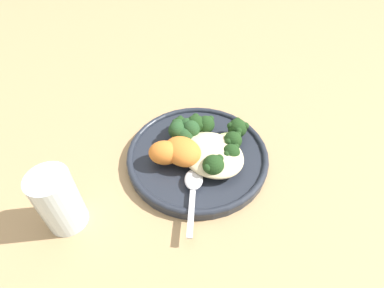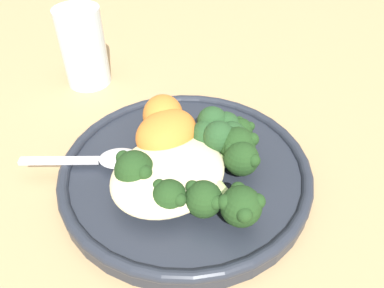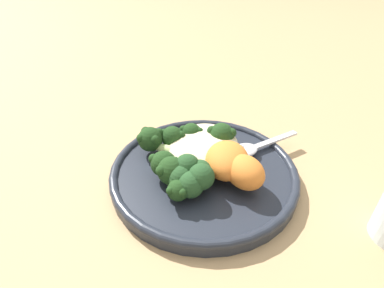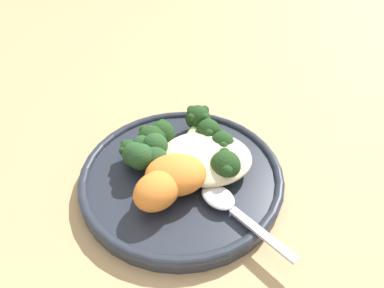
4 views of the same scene
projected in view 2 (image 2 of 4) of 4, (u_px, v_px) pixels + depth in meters
name	position (u px, v px, depth m)	size (l,w,h in m)	color
ground_plane	(182.00, 187.00, 0.39)	(4.00, 4.00, 0.00)	tan
plate	(186.00, 170.00, 0.39)	(0.26, 0.26, 0.02)	#232833
quinoa_mound	(171.00, 175.00, 0.35)	(0.12, 0.10, 0.03)	beige
broccoli_stalk_0	(142.00, 167.00, 0.36)	(0.10, 0.04, 0.04)	#ADC675
broccoli_stalk_1	(171.00, 188.00, 0.34)	(0.09, 0.07, 0.03)	#ADC675
broccoli_stalk_2	(195.00, 182.00, 0.34)	(0.08, 0.11, 0.03)	#ADC675
broccoli_stalk_3	(227.00, 194.00, 0.33)	(0.06, 0.13, 0.04)	#ADC675
broccoli_stalk_4	(231.00, 158.00, 0.37)	(0.05, 0.10, 0.03)	#ADC675
broccoli_stalk_5	(227.00, 145.00, 0.38)	(0.08, 0.10, 0.04)	#ADC675
broccoli_stalk_6	(217.00, 137.00, 0.40)	(0.10, 0.07, 0.03)	#ADC675
sweet_potato_chunk_0	(163.00, 115.00, 0.41)	(0.06, 0.04, 0.04)	orange
sweet_potato_chunk_1	(166.00, 133.00, 0.39)	(0.07, 0.06, 0.04)	orange
kale_tuft	(219.00, 131.00, 0.39)	(0.06, 0.06, 0.04)	#234723
spoon	(108.00, 159.00, 0.38)	(0.10, 0.11, 0.01)	silver
water_glass	(83.00, 47.00, 0.51)	(0.06, 0.06, 0.11)	silver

